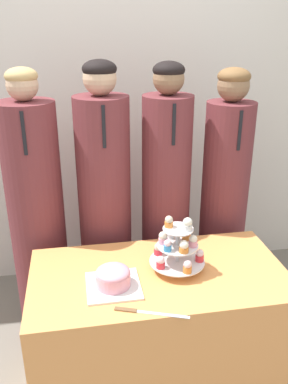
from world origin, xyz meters
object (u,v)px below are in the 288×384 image
object	(u,v)px
cupcake_stand	(178,246)
student_3	(223,207)
round_cake	(113,278)
cake_knife	(139,312)
student_0	(38,222)
student_1	(105,213)
student_2	(166,209)

from	to	relation	value
cupcake_stand	student_3	world-z (taller)	student_3
round_cake	cake_knife	xyz separation A→B (m)	(0.09, -0.19, -0.05)
student_0	student_3	xyz separation A→B (m)	(1.13, -0.00, 0.00)
student_1	student_0	bearing A→B (deg)	180.00
student_2	student_3	distance (m)	0.37
student_3	round_cake	bearing A→B (deg)	-140.08
student_1	cake_knife	bearing A→B (deg)	-85.34
student_0	student_1	xyz separation A→B (m)	(0.39, -0.00, 0.02)
cake_knife	student_1	world-z (taller)	student_1
cupcake_stand	student_0	bearing A→B (deg)	142.35
round_cake	student_2	world-z (taller)	student_2
cake_knife	cupcake_stand	bearing A→B (deg)	70.96
round_cake	student_0	xyz separation A→B (m)	(-0.37, 0.63, 0.00)
student_3	cupcake_stand	bearing A→B (deg)	-128.92
cake_knife	student_0	world-z (taller)	student_0
round_cake	student_0	distance (m)	0.73
cake_knife	cupcake_stand	distance (m)	0.39
student_0	student_2	bearing A→B (deg)	-0.00
student_2	student_3	size ratio (longest dim) A/B	1.02
round_cake	student_3	bearing A→B (deg)	39.92
student_1	student_3	distance (m)	0.73
round_cake	student_0	size ratio (longest dim) A/B	0.15
cupcake_stand	student_2	distance (m)	0.54
student_0	student_2	distance (m)	0.76
student_2	student_3	xyz separation A→B (m)	(0.37, -0.00, -0.01)
cake_knife	student_1	bearing A→B (deg)	114.75
cupcake_stand	student_1	bearing A→B (deg)	119.42
student_1	student_3	world-z (taller)	student_1
student_1	student_3	size ratio (longest dim) A/B	1.03
round_cake	student_0	world-z (taller)	student_0
round_cake	cake_knife	world-z (taller)	round_cake
round_cake	student_3	xyz separation A→B (m)	(0.75, 0.63, 0.00)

